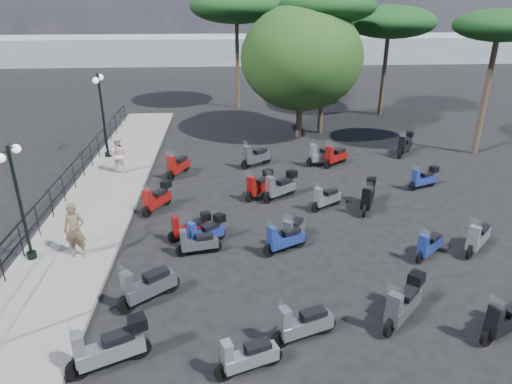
{
  "coord_description": "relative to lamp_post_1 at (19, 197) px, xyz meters",
  "views": [
    {
      "loc": [
        -1.39,
        -13.39,
        7.68
      ],
      "look_at": [
        -0.37,
        1.5,
        1.2
      ],
      "focal_mm": 32.0,
      "sensor_mm": 36.0,
      "label": 1
    }
  ],
  "objects": [
    {
      "name": "scooter_17",
      "position": [
        10.73,
        8.09,
        -1.74
      ],
      "size": [
        1.72,
        0.87,
        1.43
      ],
      "rotation": [
        0.0,
        0.0,
        1.94
      ],
      "color": "black",
      "rests_on": "ground"
    },
    {
      "name": "pine_1",
      "position": [
        16.8,
        17.91,
        3.81
      ],
      "size": [
        5.94,
        5.94,
        7.11
      ],
      "color": "#38281E",
      "rests_on": "ground"
    },
    {
      "name": "scooter_8",
      "position": [
        5.36,
        0.67,
        -1.75
      ],
      "size": [
        1.38,
        1.09,
        1.28
      ],
      "rotation": [
        0.0,
        0.0,
        2.21
      ],
      "color": "black",
      "rests_on": "ground"
    },
    {
      "name": "lamp_post_2",
      "position": [
        0.15,
        9.72,
        0.27
      ],
      "size": [
        0.33,
        1.22,
        4.13
      ],
      "rotation": [
        0.0,
        0.0,
        0.01
      ],
      "color": "black",
      "rests_on": "sidewalk"
    },
    {
      "name": "pine_2",
      "position": [
        7.05,
        20.64,
        4.66
      ],
      "size": [
        6.33,
        6.33,
        8.02
      ],
      "color": "#38281E",
      "rests_on": "ground"
    },
    {
      "name": "broadleaf_tree",
      "position": [
        10.36,
        12.96,
        2.24
      ],
      "size": [
        6.71,
        6.71,
        7.34
      ],
      "color": "#38281E",
      "rests_on": "ground"
    },
    {
      "name": "scooter_16",
      "position": [
        8.25,
        4.27,
        -1.71
      ],
      "size": [
        1.51,
        1.2,
        1.4
      ],
      "rotation": [
        0.0,
        0.0,
        2.21
      ],
      "color": "black",
      "rests_on": "ground"
    },
    {
      "name": "scooter_5",
      "position": [
        3.88,
        7.11,
        -1.74
      ],
      "size": [
        0.99,
        1.64,
        1.42
      ],
      "rotation": [
        0.0,
        0.0,
        2.66
      ],
      "color": "black",
      "rests_on": "ground"
    },
    {
      "name": "pedestrian_far",
      "position": [
        1.19,
        7.46,
        -1.26
      ],
      "size": [
        0.87,
        0.71,
        1.66
      ],
      "primitive_type": "imported",
      "rotation": [
        0.0,
        0.0,
        3.03
      ],
      "color": "beige",
      "rests_on": "sidewalk"
    },
    {
      "name": "pine_3",
      "position": [
        19.11,
        9.34,
        4.05
      ],
      "size": [
        4.27,
        4.27,
        7.09
      ],
      "color": "#38281E",
      "rests_on": "ground"
    },
    {
      "name": "scooter_3",
      "position": [
        5.11,
        0.12,
        -1.82
      ],
      "size": [
        1.49,
        0.55,
        1.2
      ],
      "rotation": [
        0.0,
        0.0,
        1.77
      ],
      "color": "black",
      "rests_on": "ground"
    },
    {
      "name": "scooter_25",
      "position": [
        12.75,
        -4.22,
        -1.71
      ],
      "size": [
        1.62,
        0.97,
        1.39
      ],
      "rotation": [
        0.0,
        0.0,
        2.03
      ],
      "color": "black",
      "rests_on": "ground"
    },
    {
      "name": "sidewalk",
      "position": [
        1.0,
        3.77,
        -2.16
      ],
      "size": [
        3.0,
        30.0,
        0.15
      ],
      "primitive_type": "cube",
      "color": "slate",
      "rests_on": "ground"
    },
    {
      "name": "scooter_11",
      "position": [
        7.51,
        8.11,
        -1.74
      ],
      "size": [
        1.55,
        1.12,
        1.43
      ],
      "rotation": [
        0.0,
        0.0,
        2.16
      ],
      "color": "black",
      "rests_on": "ground"
    },
    {
      "name": "scooter_7",
      "position": [
        6.44,
        -4.98,
        -1.8
      ],
      "size": [
        1.54,
        0.75,
        1.27
      ],
      "rotation": [
        0.0,
        0.0,
        1.91
      ],
      "color": "black",
      "rests_on": "ground"
    },
    {
      "name": "lamp_post_1",
      "position": [
        0.0,
        0.0,
        0.0
      ],
      "size": [
        0.34,
        1.08,
        3.66
      ],
      "rotation": [
        0.0,
        0.0,
        -0.11
      ],
      "color": "black",
      "rests_on": "sidewalk"
    },
    {
      "name": "railing",
      "position": [
        -0.3,
        3.57,
        -1.34
      ],
      "size": [
        0.04,
        26.04,
        1.1
      ],
      "color": "black",
      "rests_on": "sidewalk"
    },
    {
      "name": "scooter_14",
      "position": [
        8.27,
        0.68,
        -1.8
      ],
      "size": [
        0.95,
        1.41,
        1.27
      ],
      "rotation": [
        0.0,
        0.0,
        2.59
      ],
      "color": "black",
      "rests_on": "ground"
    },
    {
      "name": "scooter_15",
      "position": [
        7.89,
        0.09,
        -1.78
      ],
      "size": [
        1.51,
        0.92,
        1.31
      ],
      "rotation": [
        0.0,
        0.0,
        2.06
      ],
      "color": "black",
      "rests_on": "ground"
    },
    {
      "name": "scooter_19",
      "position": [
        10.44,
        -3.53,
        -1.68
      ],
      "size": [
        1.43,
        1.45,
        1.48
      ],
      "rotation": [
        0.0,
        0.0,
        2.36
      ],
      "color": "black",
      "rests_on": "ground"
    },
    {
      "name": "scooter_2",
      "position": [
        3.9,
        -2.3,
        -1.72
      ],
      "size": [
        1.54,
        1.27,
        1.5
      ],
      "rotation": [
        0.0,
        0.0,
        2.25
      ],
      "color": "black",
      "rests_on": "ground"
    },
    {
      "name": "distant_hills",
      "position": [
        7.5,
        45.77,
        -0.74
      ],
      "size": [
        70.0,
        8.0,
        3.0
      ],
      "primitive_type": "cube",
      "color": "gray",
      "rests_on": "ground"
    },
    {
      "name": "scooter_22",
      "position": [
        11.49,
        3.02,
        -1.7
      ],
      "size": [
        0.97,
        1.68,
        1.43
      ],
      "rotation": [
        0.0,
        0.0,
        2.71
      ],
      "color": "black",
      "rests_on": "ground"
    },
    {
      "name": "scooter_26",
      "position": [
        14.1,
        -0.3,
        -1.75
      ],
      "size": [
        1.32,
        1.31,
        1.4
      ],
      "rotation": [
        0.0,
        0.0,
        2.35
      ],
      "color": "black",
      "rests_on": "ground"
    },
    {
      "name": "scooter_27",
      "position": [
        14.49,
        4.93,
        -1.79
      ],
      "size": [
        1.42,
        0.78,
        1.2
      ],
      "rotation": [
        0.0,
        0.0,
        1.97
      ],
      "color": "black",
      "rests_on": "ground"
    },
    {
      "name": "scooter_28",
      "position": [
        15.34,
        9.37,
        -1.7
      ],
      "size": [
        1.25,
        1.52,
        1.43
      ],
      "rotation": [
        0.0,
        0.0,
        2.48
      ],
      "color": "black",
      "rests_on": "ground"
    },
    {
      "name": "scooter_9",
      "position": [
        4.83,
        1.1,
        -1.78
      ],
      "size": [
        1.5,
        0.67,
        1.22
      ],
      "rotation": [
        0.0,
        0.0,
        1.85
      ],
      "color": "black",
      "rests_on": "ground"
    },
    {
      "name": "scooter_13",
      "position": [
        7.81,
        -4.05,
        -1.76
      ],
      "size": [
        1.67,
        0.82,
        1.38
      ],
      "rotation": [
        0.0,
        0.0,
        1.93
      ],
      "color": "black",
      "rests_on": "ground"
    },
    {
      "name": "scooter_1",
      "position": [
        3.42,
        -4.62,
        -1.67
      ],
      "size": [
        1.75,
        1.02,
        1.49
      ],
      "rotation": [
        0.0,
        0.0,
        2.0
      ],
      "color": "black",
      "rests_on": "ground"
    },
    {
      "name": "scooter_23",
      "position": [
        11.37,
        7.99,
        -1.76
      ],
      "size": [
        1.39,
        1.19,
        1.38
      ],
      "rotation": [
        0.0,
        0.0,
        2.27
      ],
      "color": "black",
      "rests_on": "ground"
    },
    {
      "name": "pine_0",
      "position": [
        11.75,
        13.68,
        4.82
      ],
      "size": [
        5.33,
        5.33,
        8.03
      ],
      "color": "#38281E",
      "rests_on": "ground"
    },
    {
      "name": "scooter_20",
      "position": [
        12.4,
        -0.55,
        -1.82
      ],
      "size": [
        1.22,
        1.05,
        1.21
      ],
      "rotation": [
        0.0,
        0.0,
        2.27
      ],
      "color": "black",
      "rests_on": "ground"
    },
    {
      "name": "scooter_4",
      "position": [
        3.41,
        3.49,
        -1.73
      ],
      "size": [
        1.02,
        1.51,
        1.34
      ],
      "rotation": [
        0.0,
        0.0,
        2.61
      ],
      "color": "black",
      "rests_on": "ground"
    },
    {
      "name": "scooter_10",
      "position": [
        7.41,
        4.52,
        -1.74
      ],
      "size": [
        1.23,
        1.36,
        1.33
      ],
      "rotation": [
        0.0,
        0.0,
        2.42
      ],
      "color": "black",
      "rests_on": "ground"
    },
    {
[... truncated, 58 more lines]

